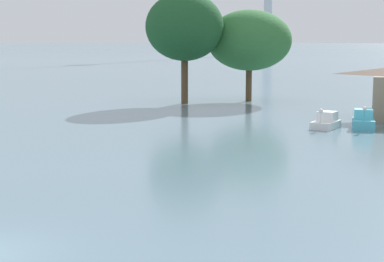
{
  "coord_description": "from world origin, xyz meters",
  "views": [
    {
      "loc": [
        12.21,
        -16.25,
        6.8
      ],
      "look_at": [
        1.78,
        16.91,
        1.69
      ],
      "focal_mm": 58.85,
      "sensor_mm": 36.0,
      "label": 1
    }
  ],
  "objects_px": {
    "shoreline_tree_tall_left": "(185,27)",
    "shoreline_tree_mid": "(249,40)",
    "pedal_boat_cyan": "(363,121)",
    "pedal_boat_white": "(326,122)"
  },
  "relations": [
    {
      "from": "pedal_boat_white",
      "to": "pedal_boat_cyan",
      "type": "height_order",
      "value": "pedal_boat_cyan"
    },
    {
      "from": "pedal_boat_cyan",
      "to": "shoreline_tree_mid",
      "type": "relative_size",
      "value": 0.28
    },
    {
      "from": "pedal_boat_white",
      "to": "shoreline_tree_mid",
      "type": "bearing_deg",
      "value": -137.47
    },
    {
      "from": "shoreline_tree_tall_left",
      "to": "pedal_boat_white",
      "type": "bearing_deg",
      "value": -41.72
    },
    {
      "from": "pedal_boat_cyan",
      "to": "shoreline_tree_tall_left",
      "type": "bearing_deg",
      "value": -131.1
    },
    {
      "from": "pedal_boat_white",
      "to": "shoreline_tree_mid",
      "type": "xyz_separation_m",
      "value": [
        -10.23,
        19.05,
        6.11
      ]
    },
    {
      "from": "shoreline_tree_tall_left",
      "to": "shoreline_tree_mid",
      "type": "xyz_separation_m",
      "value": [
        5.87,
        4.69,
        -1.4
      ]
    },
    {
      "from": "pedal_boat_white",
      "to": "pedal_boat_cyan",
      "type": "bearing_deg",
      "value": 113.13
    },
    {
      "from": "pedal_boat_cyan",
      "to": "shoreline_tree_mid",
      "type": "height_order",
      "value": "shoreline_tree_mid"
    },
    {
      "from": "shoreline_tree_mid",
      "to": "shoreline_tree_tall_left",
      "type": "bearing_deg",
      "value": -141.36
    }
  ]
}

